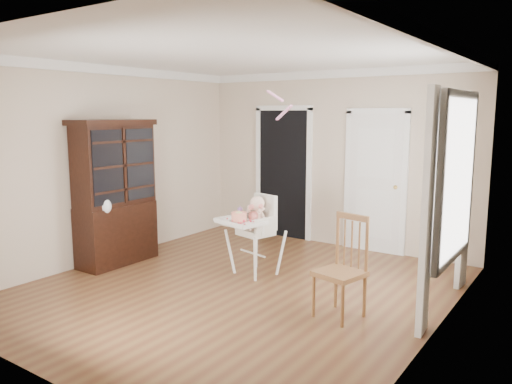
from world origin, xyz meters
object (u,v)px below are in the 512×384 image
Objects in this scene: high_chair at (255,225)px; china_cabinet at (115,193)px; cake at (239,217)px; sippy_cup at (240,212)px; dining_chair at (342,270)px.

china_cabinet reaches higher than high_chair.
high_chair is at bearing 20.17° from china_cabinet.
cake is 1.56× the size of sippy_cup.
cake is 0.22m from sippy_cup.
sippy_cup is (-0.12, 0.19, 0.01)m from cake.
high_chair reaches higher than sippy_cup.
cake is at bearing 178.85° from dining_chair.
high_chair is 1.62m from dining_chair.
cake is 1.64m from dining_chair.
high_chair is 0.29m from cake.
dining_chair is (1.56, -0.38, -0.30)m from cake.
sippy_cup is 1.81m from dining_chair.
dining_chair is (3.34, 0.07, -0.50)m from china_cabinet.
cake is at bearing -56.40° from sippy_cup.
dining_chair is at bearing -8.38° from high_chair.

